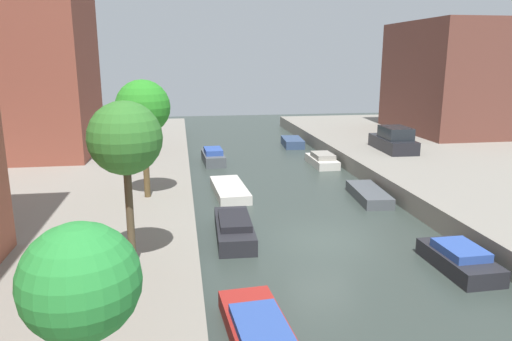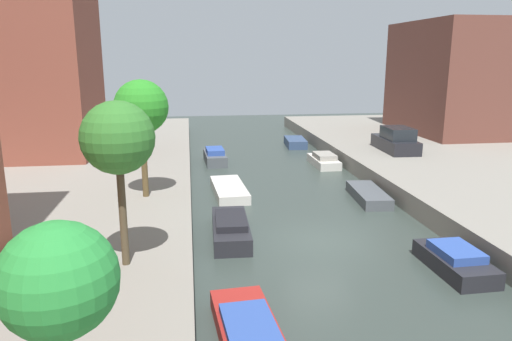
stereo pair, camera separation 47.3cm
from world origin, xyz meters
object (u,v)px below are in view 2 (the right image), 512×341
Objects in this scene: street_tree_1 at (59,282)px; parked_car at (396,141)px; moored_boat_right_2 at (455,261)px; moored_boat_right_3 at (368,195)px; moored_boat_left_5 at (215,157)px; street_tree_2 at (118,139)px; moored_boat_right_4 at (324,160)px; moored_boat_left_3 at (231,228)px; moored_boat_right_5 at (295,142)px; moored_boat_left_4 at (229,190)px; low_block_right at (470,78)px; street_tree_3 at (141,108)px; moored_boat_left_2 at (250,334)px.

street_tree_1 reaches higher than parked_car.
moored_boat_right_3 is (0.13, 8.39, -0.10)m from moored_boat_right_2.
parked_car is 1.22× the size of moored_boat_left_5.
street_tree_2 reaches higher than moored_boat_right_4.
moored_boat_right_2 is at bearing -90.91° from moored_boat_right_3.
street_tree_1 is at bearing -125.48° from moored_boat_right_3.
moored_boat_left_3 is (3.56, 11.19, -3.43)m from street_tree_1.
moored_boat_right_5 is at bearing 70.94° from street_tree_1.
moored_boat_right_2 reaches higher than moored_boat_right_3.
street_tree_2 is at bearing -179.39° from moored_boat_right_2.
moored_boat_left_3 is 0.94× the size of moored_boat_left_4.
low_block_right is at bearing -2.23° from moored_boat_right_5.
moored_boat_right_2 reaches higher than moored_boat_left_4.
street_tree_2 is at bearing -90.00° from street_tree_3.
moored_boat_right_5 is (-5.06, 7.84, -1.35)m from parked_car.
moored_boat_right_5 is (7.21, 26.89, 0.01)m from moored_boat_left_2.
low_block_right is 2.20× the size of street_tree_2.
street_tree_3 is at bearing -141.30° from moored_boat_left_4.
moored_boat_left_4 is (4.03, 3.23, -4.74)m from street_tree_3.
street_tree_1 is 6.99m from street_tree_2.
moored_boat_left_3 reaches higher than moored_boat_left_2.
moored_boat_left_2 is 27.84m from moored_boat_right_5.
moored_boat_left_2 is 8.17m from moored_boat_right_2.
low_block_right is 25.01m from moored_boat_left_4.
moored_boat_left_4 is 1.28× the size of moored_boat_right_4.
low_block_right is 15.32m from moored_boat_right_5.
street_tree_3 reaches higher than parked_car.
low_block_right is at bearing 50.59° from moored_boat_left_2.
street_tree_2 is 1.17× the size of moored_boat_left_3.
low_block_right is 3.01× the size of moored_boat_left_5.
moored_boat_right_4 is at bearing -87.34° from moored_boat_right_5.
moored_boat_right_5 is at bearing 92.66° from moored_boat_right_4.
street_tree_2 is at bearing -134.59° from parked_car.
street_tree_1 is at bearing -124.48° from parked_car.
moored_boat_left_2 is (-12.27, -19.05, -1.36)m from parked_car.
moored_boat_left_4 is (0.66, 13.75, -0.07)m from moored_boat_left_2.
moored_boat_right_5 is (10.58, 23.71, -4.53)m from street_tree_2.
street_tree_2 is 6.49m from moored_boat_left_2.
moored_boat_left_4 is 7.25m from moored_boat_right_3.
street_tree_1 is 26.05m from moored_boat_right_4.
parked_car is at bearing 28.61° from street_tree_3.
street_tree_2 is at bearing -110.89° from moored_boat_left_4.
moored_boat_left_3 is (-21.45, -18.87, -5.06)m from low_block_right.
street_tree_1 is 1.07× the size of moored_boat_right_4.
moored_boat_right_3 is (10.99, 8.50, -4.58)m from street_tree_2.
low_block_right is at bearing 12.74° from moored_boat_left_5.
moored_boat_left_5 is 0.92× the size of moored_boat_right_3.
street_tree_2 reaches higher than moored_boat_left_5.
parked_car is 16.79m from moored_boat_left_3.
street_tree_3 is 11.99m from moored_boat_left_2.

